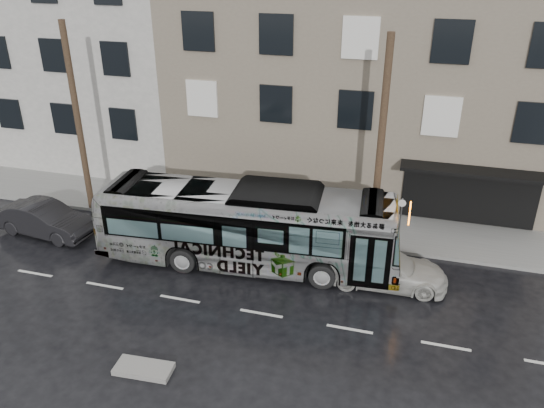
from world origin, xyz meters
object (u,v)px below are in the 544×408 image
at_px(bus, 247,226).
at_px(sign_post, 400,224).
at_px(utility_pole_front, 380,148).
at_px(dark_sedan, 45,219).
at_px(white_sedan, 384,268).
at_px(utility_pole_rear, 78,120).

bearing_deg(bus, sign_post, -70.97).
bearing_deg(utility_pole_front, bus, -152.09).
distance_m(sign_post, dark_sedan, 15.88).
bearing_deg(sign_post, utility_pole_front, 180.00).
relative_size(utility_pole_front, white_sedan, 1.86).
bearing_deg(sign_post, bus, -156.64).
distance_m(sign_post, bus, 6.50).
xyz_separation_m(utility_pole_front, sign_post, (1.10, 0.00, -3.30)).
height_order(white_sedan, dark_sedan, dark_sedan).
bearing_deg(bus, utility_pole_front, -66.43).
distance_m(utility_pole_rear, sign_post, 15.46).
relative_size(utility_pole_rear, dark_sedan, 1.96).
bearing_deg(utility_pole_front, utility_pole_rear, 180.00).
relative_size(utility_pole_rear, bus, 0.73).
bearing_deg(utility_pole_front, sign_post, 0.00).
bearing_deg(white_sedan, bus, 86.12).
bearing_deg(utility_pole_rear, utility_pole_front, 0.00).
relative_size(utility_pole_rear, white_sedan, 1.86).
height_order(utility_pole_front, bus, utility_pole_front).
distance_m(utility_pole_front, utility_pole_rear, 14.00).
bearing_deg(utility_pole_front, white_sedan, -74.24).
relative_size(sign_post, white_sedan, 0.50).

